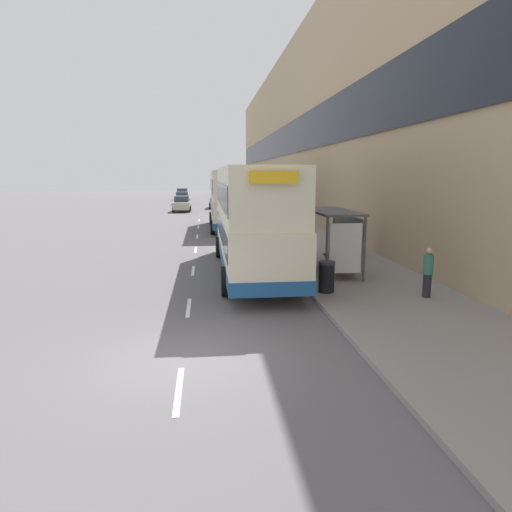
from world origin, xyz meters
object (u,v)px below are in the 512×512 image
(car_1, at_px, (218,201))
(pedestrian_at_shelter, at_px, (358,236))
(double_decker_bus_near, at_px, (253,218))
(car_3, at_px, (182,204))
(litter_bin, at_px, (327,277))
(double_decker_bus_ahead, at_px, (229,198))
(pedestrian_2, at_px, (360,239))
(bus_shelter, at_px, (338,230))
(car_2, at_px, (182,198))
(pedestrian_1, at_px, (428,272))
(car_0, at_px, (182,194))

(car_1, xyz_separation_m, pedestrian_at_shelter, (5.99, -33.91, 0.15))
(double_decker_bus_near, height_order, car_3, double_decker_bus_near)
(car_1, distance_m, litter_bin, 41.12)
(double_decker_bus_ahead, relative_size, pedestrian_2, 6.01)
(double_decker_bus_near, bearing_deg, litter_bin, -62.20)
(bus_shelter, distance_m, double_decker_bus_near, 3.46)
(double_decker_bus_ahead, height_order, car_1, double_decker_bus_ahead)
(car_1, xyz_separation_m, car_3, (-4.06, -4.49, -0.05))
(car_2, bearing_deg, car_3, 92.55)
(pedestrian_1, relative_size, pedestrian_2, 0.93)
(car_1, bearing_deg, bus_shelter, -84.44)
(pedestrian_2, height_order, litter_bin, pedestrian_2)
(pedestrian_1, bearing_deg, pedestrian_2, 87.61)
(double_decker_bus_ahead, xyz_separation_m, pedestrian_1, (5.28, -20.55, -1.32))
(car_2, bearing_deg, pedestrian_at_shelter, 104.06)
(car_3, bearing_deg, pedestrian_1, 104.33)
(car_1, distance_m, pedestrian_2, 35.16)
(car_0, bearing_deg, pedestrian_1, 99.69)
(car_2, bearing_deg, litter_bin, 98.18)
(car_1, bearing_deg, car_2, 118.49)
(car_1, relative_size, pedestrian_1, 2.62)
(pedestrian_1, bearing_deg, car_2, 101.37)
(pedestrian_2, bearing_deg, car_2, 103.62)
(car_0, xyz_separation_m, pedestrian_2, (11.04, -55.52, 0.13))
(car_0, xyz_separation_m, litter_bin, (7.70, -61.90, -0.22))
(double_decker_bus_near, bearing_deg, pedestrian_1, -43.86)
(car_0, relative_size, car_2, 1.03)
(pedestrian_at_shelter, relative_size, pedestrian_2, 1.03)
(car_1, relative_size, litter_bin, 4.01)
(bus_shelter, height_order, car_0, bus_shelter)
(car_0, distance_m, litter_bin, 62.38)
(bus_shelter, xyz_separation_m, car_1, (-3.71, 38.06, -0.99))
(car_2, bearing_deg, pedestrian_1, 101.37)
(bus_shelter, height_order, car_2, bus_shelter)
(pedestrian_1, xyz_separation_m, pedestrian_2, (0.31, 7.35, 0.06))
(pedestrian_at_shelter, height_order, pedestrian_1, pedestrian_at_shelter)
(double_decker_bus_near, distance_m, car_2, 45.97)
(car_2, bearing_deg, car_0, -87.35)
(car_2, xyz_separation_m, litter_bin, (7.13, -49.61, -0.16))
(pedestrian_at_shelter, xyz_separation_m, pedestrian_1, (-0.47, -8.12, -0.08))
(car_0, bearing_deg, pedestrian_at_shelter, 101.56)
(pedestrian_at_shelter, bearing_deg, double_decker_bus_ahead, 114.80)
(car_3, xyz_separation_m, pedestrian_at_shelter, (10.05, -29.41, 0.20))
(car_2, height_order, car_3, car_3)
(bus_shelter, bearing_deg, pedestrian_at_shelter, 61.19)
(bus_shelter, distance_m, car_0, 59.59)
(car_0, relative_size, car_1, 1.04)
(double_decker_bus_ahead, distance_m, pedestrian_at_shelter, 13.75)
(double_decker_bus_near, distance_m, car_0, 58.25)
(litter_bin, bearing_deg, pedestrian_2, 62.31)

